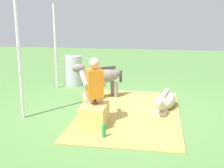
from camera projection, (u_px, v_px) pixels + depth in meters
The scene contains 10 objects.
ground_plane at pixel (119, 110), 6.29m from camera, with size 24.00×24.00×0.00m, color #568442.
hay_patch at pixel (130, 112), 6.11m from camera, with size 3.51×2.08×0.02m, color tan.
hay_bale at pixel (94, 115), 5.38m from camera, with size 0.64×0.47×0.41m, color tan.
person_seated at pixel (93, 88), 5.41m from camera, with size 0.72×0.59×1.29m.
pony_standing at pixel (101, 77), 6.99m from camera, with size 0.98×1.13×0.94m.
pony_lying at pixel (165, 101), 6.30m from camera, with size 1.36×0.58×0.42m.
soda_bottle at pixel (104, 130), 4.81m from camera, with size 0.07×0.07×0.29m.
water_barrel at pixel (73, 71), 8.48m from camera, with size 0.53×0.53×0.88m, color #B2B2B7.
tent_pole_left at pixel (19, 60), 5.56m from camera, with size 0.06×0.06×2.35m, color silver.
tent_pole_right at pixel (55, 47), 7.99m from camera, with size 0.06×0.06×2.35m, color silver.
Camera 1 is at (-5.93, -0.87, 2.02)m, focal length 45.76 mm.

